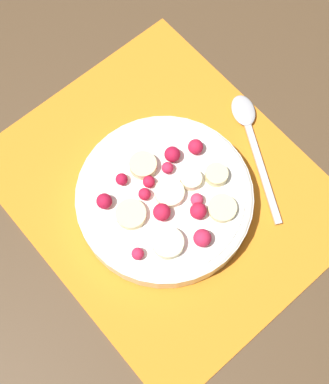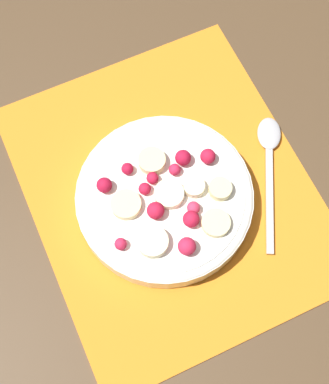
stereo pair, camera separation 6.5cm
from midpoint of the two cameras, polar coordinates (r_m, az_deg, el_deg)
name	(u,v)px [view 2 (the right image)]	position (r m, az deg, el deg)	size (l,w,h in m)	color
ground_plane	(170,191)	(0.70, 3.21, -0.27)	(3.00, 3.00, 0.00)	#4C3823
placemat	(170,190)	(0.70, 3.22, -0.19)	(0.42, 0.35, 0.01)	orange
fruit_bowl	(165,198)	(0.67, 2.79, -1.01)	(0.22, 0.22, 0.05)	silver
spoon	(269,153)	(0.73, 13.61, 3.77)	(0.18, 0.11, 0.01)	#B2B2B7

